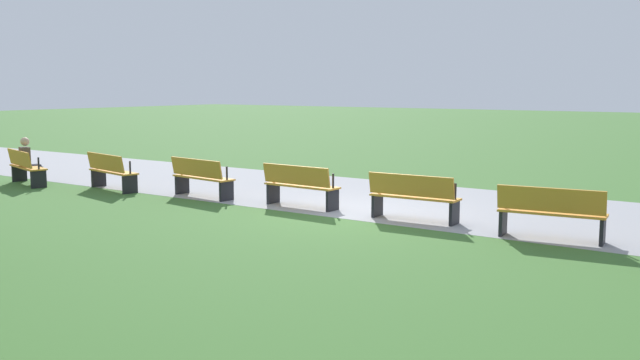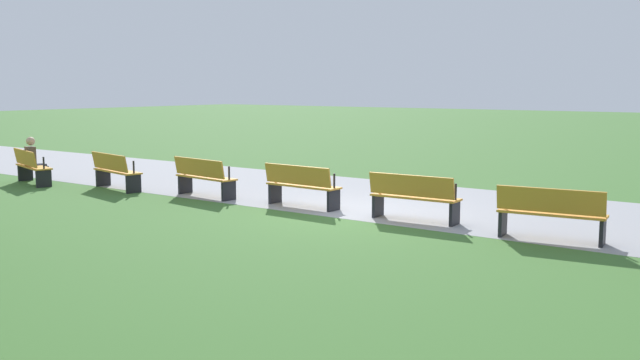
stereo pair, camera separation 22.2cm
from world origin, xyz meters
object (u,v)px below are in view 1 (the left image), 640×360
Objects in this scene: bench_5 at (300,185)px; person_seated at (29,159)px; bench_2 at (25,166)px; bench_3 at (111,171)px; bench_7 at (551,212)px; bench_6 at (413,196)px; bench_4 at (201,177)px.

bench_5 is 7.92m from person_seated.
bench_3 is (2.54, 0.63, 0.00)m from bench_2.
bench_2 is 12.99m from bench_7.
bench_2 and bench_3 have the same top height.
bench_7 is (2.61, -0.21, 0.00)m from bench_6.
bench_4 and bench_7 have the same top height.
bench_6 is (2.62, 0.00, 0.00)m from bench_5.
bench_2 is at bearing -168.43° from bench_5.
bench_3 is at bearing 30.13° from bench_2.
bench_2 is at bearing -154.51° from bench_3.
bench_3 is at bearing -170.74° from bench_5.
bench_2 is 0.27m from person_seated.
bench_2 is 1.03× the size of bench_6.
bench_4 is 2.62m from bench_5.
bench_6 is (7.81, 0.63, 0.00)m from bench_3.
bench_7 is 1.45× the size of person_seated.
bench_4 is 1.02× the size of bench_5.
bench_3 is 1.02× the size of bench_6.
bench_5 is at bearing 177.68° from bench_6.
bench_3 is 2.62m from bench_4.
bench_3 and bench_6 have the same top height.
bench_3 is at bearing -177.70° from bench_6.
bench_4 and bench_5 have the same top height.
bench_4 is at bearing 27.82° from bench_2.
bench_2 is 1.01× the size of bench_4.
bench_5 is at bearing 25.51° from bench_2.
bench_7 is at bearing -6.95° from bench_6.
bench_4 is (2.58, 0.42, 0.00)m from bench_3.
bench_5 is 1.43× the size of person_seated.
person_seated is at bearing -176.44° from bench_6.
bench_3 is 1.01× the size of bench_7.
bench_2 and bench_4 have the same top height.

